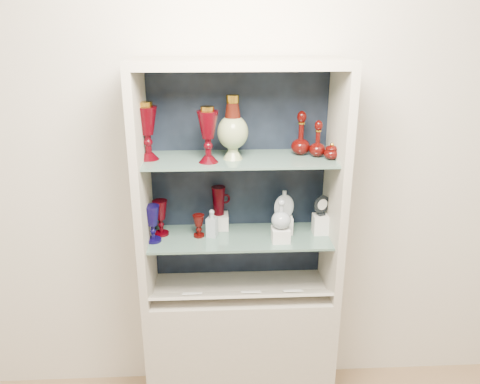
{
  "coord_description": "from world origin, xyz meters",
  "views": [
    {
      "loc": [
        -0.11,
        -0.65,
        2.08
      ],
      "look_at": [
        0.0,
        1.53,
        1.3
      ],
      "focal_mm": 35.0,
      "sensor_mm": 36.0,
      "label": 1
    }
  ],
  "objects_px": {
    "flat_flask": "(284,203)",
    "cobalt_goblet": "(152,224)",
    "cameo_medallion": "(322,205)",
    "pedestal_lamp_left": "(147,131)",
    "clear_square_bottle": "(212,223)",
    "lidded_bowl": "(332,151)",
    "ruby_pitcher": "(219,201)",
    "ruby_decanter_b": "(318,138)",
    "clear_round_decanter": "(281,215)",
    "ruby_goblet_tall": "(161,218)",
    "ruby_decanter_a": "(301,130)",
    "pedestal_lamp_right": "(208,135)",
    "enamel_urn": "(233,128)",
    "ruby_goblet_small": "(199,226)"
  },
  "relations": [
    {
      "from": "clear_square_bottle",
      "to": "ruby_pitcher",
      "type": "bearing_deg",
      "value": 70.76
    },
    {
      "from": "pedestal_lamp_right",
      "to": "enamel_urn",
      "type": "bearing_deg",
      "value": 25.55
    },
    {
      "from": "lidded_bowl",
      "to": "clear_round_decanter",
      "type": "relative_size",
      "value": 0.57
    },
    {
      "from": "flat_flask",
      "to": "cobalt_goblet",
      "type": "bearing_deg",
      "value": 176.61
    },
    {
      "from": "ruby_goblet_small",
      "to": "cameo_medallion",
      "type": "xyz_separation_m",
      "value": [
        0.64,
        0.01,
        0.1
      ]
    },
    {
      "from": "enamel_urn",
      "to": "ruby_goblet_small",
      "type": "height_order",
      "value": "enamel_urn"
    },
    {
      "from": "lidded_bowl",
      "to": "clear_square_bottle",
      "type": "relative_size",
      "value": 0.57
    },
    {
      "from": "clear_round_decanter",
      "to": "cameo_medallion",
      "type": "relative_size",
      "value": 1.3
    },
    {
      "from": "ruby_goblet_small",
      "to": "ruby_pitcher",
      "type": "height_order",
      "value": "ruby_pitcher"
    },
    {
      "from": "lidded_bowl",
      "to": "ruby_goblet_tall",
      "type": "xyz_separation_m",
      "value": [
        -0.85,
        0.09,
        -0.37
      ]
    },
    {
      "from": "ruby_decanter_b",
      "to": "clear_round_decanter",
      "type": "relative_size",
      "value": 1.3
    },
    {
      "from": "pedestal_lamp_right",
      "to": "clear_round_decanter",
      "type": "distance_m",
      "value": 0.54
    },
    {
      "from": "lidded_bowl",
      "to": "flat_flask",
      "type": "height_order",
      "value": "lidded_bowl"
    },
    {
      "from": "ruby_pitcher",
      "to": "flat_flask",
      "type": "distance_m",
      "value": 0.35
    },
    {
      "from": "clear_square_bottle",
      "to": "flat_flask",
      "type": "relative_size",
      "value": 1.0
    },
    {
      "from": "cobalt_goblet",
      "to": "clear_square_bottle",
      "type": "bearing_deg",
      "value": 8.5
    },
    {
      "from": "ruby_goblet_tall",
      "to": "clear_round_decanter",
      "type": "height_order",
      "value": "clear_round_decanter"
    },
    {
      "from": "lidded_bowl",
      "to": "ruby_goblet_small",
      "type": "relative_size",
      "value": 0.7
    },
    {
      "from": "ruby_goblet_tall",
      "to": "ruby_decanter_b",
      "type": "bearing_deg",
      "value": -2.45
    },
    {
      "from": "ruby_decanter_a",
      "to": "lidded_bowl",
      "type": "relative_size",
      "value": 2.92
    },
    {
      "from": "ruby_goblet_small",
      "to": "pedestal_lamp_right",
      "type": "bearing_deg",
      "value": -50.48
    },
    {
      "from": "cobalt_goblet",
      "to": "pedestal_lamp_right",
      "type": "bearing_deg",
      "value": -5.55
    },
    {
      "from": "cameo_medallion",
      "to": "pedestal_lamp_left",
      "type": "bearing_deg",
      "value": 158.6
    },
    {
      "from": "pedestal_lamp_left",
      "to": "ruby_pitcher",
      "type": "bearing_deg",
      "value": 18.17
    },
    {
      "from": "ruby_pitcher",
      "to": "cobalt_goblet",
      "type": "bearing_deg",
      "value": -168.44
    },
    {
      "from": "ruby_goblet_tall",
      "to": "flat_flask",
      "type": "relative_size",
      "value": 1.28
    },
    {
      "from": "ruby_goblet_small",
      "to": "cameo_medallion",
      "type": "distance_m",
      "value": 0.64
    },
    {
      "from": "clear_round_decanter",
      "to": "cameo_medallion",
      "type": "bearing_deg",
      "value": 21.34
    },
    {
      "from": "enamel_urn",
      "to": "clear_square_bottle",
      "type": "xyz_separation_m",
      "value": [
        -0.11,
        0.02,
        -0.5
      ]
    },
    {
      "from": "ruby_decanter_a",
      "to": "ruby_goblet_small",
      "type": "relative_size",
      "value": 2.06
    },
    {
      "from": "lidded_bowl",
      "to": "cameo_medallion",
      "type": "height_order",
      "value": "lidded_bowl"
    },
    {
      "from": "lidded_bowl",
      "to": "ruby_pitcher",
      "type": "height_order",
      "value": "lidded_bowl"
    },
    {
      "from": "pedestal_lamp_left",
      "to": "ruby_decanter_a",
      "type": "bearing_deg",
      "value": 3.75
    },
    {
      "from": "cameo_medallion",
      "to": "flat_flask",
      "type": "bearing_deg",
      "value": 152.38
    },
    {
      "from": "pedestal_lamp_right",
      "to": "clear_round_decanter",
      "type": "bearing_deg",
      "value": -0.24
    },
    {
      "from": "ruby_decanter_b",
      "to": "cameo_medallion",
      "type": "xyz_separation_m",
      "value": [
        0.04,
        0.01,
        -0.36
      ]
    },
    {
      "from": "enamel_urn",
      "to": "ruby_goblet_small",
      "type": "relative_size",
      "value": 2.56
    },
    {
      "from": "flat_flask",
      "to": "clear_round_decanter",
      "type": "xyz_separation_m",
      "value": [
        -0.03,
        -0.1,
        -0.02
      ]
    },
    {
      "from": "ruby_goblet_tall",
      "to": "ruby_goblet_small",
      "type": "xyz_separation_m",
      "value": [
        0.2,
        -0.03,
        -0.03
      ]
    },
    {
      "from": "ruby_goblet_tall",
      "to": "clear_round_decanter",
      "type": "bearing_deg",
      "value": -9.99
    },
    {
      "from": "ruby_decanter_a",
      "to": "cobalt_goblet",
      "type": "relative_size",
      "value": 1.28
    },
    {
      "from": "flat_flask",
      "to": "ruby_goblet_tall",
      "type": "bearing_deg",
      "value": 169.95
    },
    {
      "from": "pedestal_lamp_right",
      "to": "flat_flask",
      "type": "distance_m",
      "value": 0.55
    },
    {
      "from": "enamel_urn",
      "to": "lidded_bowl",
      "type": "distance_m",
      "value": 0.49
    },
    {
      "from": "pedestal_lamp_left",
      "to": "clear_square_bottle",
      "type": "relative_size",
      "value": 1.87
    },
    {
      "from": "lidded_bowl",
      "to": "ruby_pitcher",
      "type": "distance_m",
      "value": 0.65
    },
    {
      "from": "ruby_goblet_tall",
      "to": "cobalt_goblet",
      "type": "bearing_deg",
      "value": -112.36
    },
    {
      "from": "pedestal_lamp_left",
      "to": "ruby_goblet_tall",
      "type": "relative_size",
      "value": 1.47
    },
    {
      "from": "pedestal_lamp_right",
      "to": "ruby_goblet_small",
      "type": "height_order",
      "value": "pedestal_lamp_right"
    },
    {
      "from": "cameo_medallion",
      "to": "clear_square_bottle",
      "type": "bearing_deg",
      "value": 158.59
    }
  ]
}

